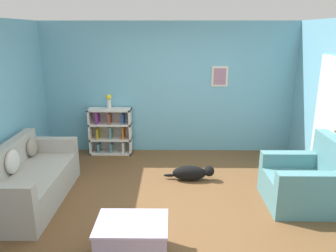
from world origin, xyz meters
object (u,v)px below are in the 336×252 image
couch (28,181)px  vase (109,101)px  dog (192,173)px  recliner_chair (306,182)px  bookshelf (111,131)px  coffee_table (132,238)px

couch → vase: vase is taller
dog → vase: vase is taller
recliner_chair → dog: size_ratio=1.17×
couch → bookshelf: 2.20m
recliner_chair → dog: (-1.58, 0.77, -0.21)m
couch → recliner_chair: 4.01m
bookshelf → recliner_chair: size_ratio=0.94×
bookshelf → vase: (-0.01, -0.02, 0.63)m
couch → vase: size_ratio=6.61×
dog → vase: 2.24m
dog → bookshelf: bearing=140.9°
couch → vase: bearing=66.9°
coffee_table → dog: coffee_table is taller
bookshelf → dog: size_ratio=1.10×
couch → bookshelf: size_ratio=2.04×
couch → vase: (0.85, 1.99, 0.78)m
couch → coffee_table: 2.05m
recliner_chair → vase: 3.82m
coffee_table → dog: (0.77, 1.94, -0.10)m
couch → bookshelf: bearing=66.9°
recliner_chair → coffee_table: recliner_chair is taller
couch → dog: 2.54m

